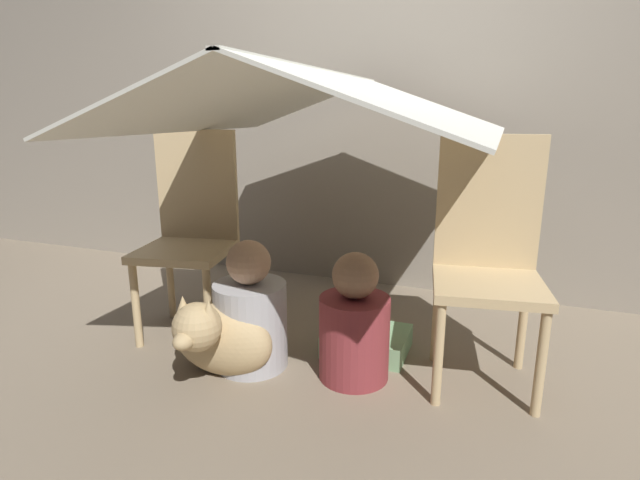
% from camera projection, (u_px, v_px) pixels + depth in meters
% --- Properties ---
extents(ground_plane, '(8.80, 8.80, 0.00)m').
position_uv_depth(ground_plane, '(303.00, 378.00, 2.05)').
color(ground_plane, gray).
extents(wall_back, '(7.00, 0.05, 2.50)m').
position_uv_depth(wall_back, '(384.00, 77.00, 2.88)').
color(wall_back, gray).
rests_on(wall_back, ground_plane).
extents(chair_left, '(0.47, 0.47, 0.98)m').
position_uv_depth(chair_left, '(191.00, 227.00, 2.41)').
color(chair_left, '#D1B27F').
rests_on(chair_left, ground_plane).
extents(chair_right, '(0.46, 0.46, 0.98)m').
position_uv_depth(chair_right, '(488.00, 254.00, 1.95)').
color(chair_right, '#D1B27F').
rests_on(chair_right, ground_plane).
extents(sheet_canopy, '(1.37, 1.53, 0.25)m').
position_uv_depth(sheet_canopy, '(320.00, 102.00, 1.95)').
color(sheet_canopy, silver).
extents(person_front, '(0.31, 0.31, 0.55)m').
position_uv_depth(person_front, '(251.00, 315.00, 2.10)').
color(person_front, '#B2B2B7').
rests_on(person_front, ground_plane).
extents(person_second, '(0.28, 0.28, 0.53)m').
position_uv_depth(person_second, '(354.00, 327.00, 2.00)').
color(person_second, maroon).
rests_on(person_second, ground_plane).
extents(dog, '(0.45, 0.40, 0.40)m').
position_uv_depth(dog, '(217.00, 337.00, 2.01)').
color(dog, tan).
rests_on(dog, ground_plane).
extents(floor_cushion, '(0.36, 0.29, 0.10)m').
position_uv_depth(floor_cushion, '(367.00, 341.00, 2.26)').
color(floor_cushion, '#7FB27F').
rests_on(floor_cushion, ground_plane).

